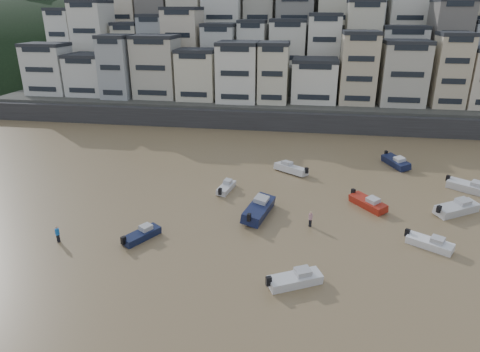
% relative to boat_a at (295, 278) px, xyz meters
% --- Properties ---
extents(sea_strip, '(340.00, 340.00, 0.00)m').
position_rel_boat_a_xyz_m(sea_strip, '(-120.19, 128.91, -0.68)').
color(sea_strip, '#41505C').
rests_on(sea_strip, ground).
extents(harbor_wall, '(140.00, 3.00, 3.50)m').
position_rel_boat_a_xyz_m(harbor_wall, '(-0.19, 48.91, 1.06)').
color(harbor_wall, '#38383A').
rests_on(harbor_wall, ground).
extents(hillside, '(141.04, 66.00, 50.00)m').
position_rel_boat_a_xyz_m(hillside, '(4.54, 88.75, 12.32)').
color(hillside, '#4C4C47').
rests_on(hillside, ground).
extents(headland, '(216.00, 135.00, 53.33)m').
position_rel_boat_a_xyz_m(headland, '(-105.19, 118.90, -0.67)').
color(headland, black).
rests_on(headland, ground).
extents(boat_a, '(5.25, 3.82, 1.38)m').
position_rel_boat_a_xyz_m(boat_a, '(0.00, 0.00, 0.00)').
color(boat_a, silver).
rests_on(boat_a, ground).
extents(boat_b, '(4.81, 3.73, 1.28)m').
position_rel_boat_a_xyz_m(boat_b, '(12.68, 8.09, -0.05)').
color(boat_b, white).
rests_on(boat_b, ground).
extents(boat_c, '(3.61, 7.27, 1.90)m').
position_rel_boat_a_xyz_m(boat_c, '(-4.52, 12.40, 0.26)').
color(boat_c, '#151D44').
rests_on(boat_c, ground).
extents(boat_d, '(6.08, 4.88, 1.63)m').
position_rel_boat_a_xyz_m(boat_d, '(17.52, 16.35, 0.12)').
color(boat_d, silver).
rests_on(boat_d, ground).
extents(boat_e, '(4.63, 5.26, 1.45)m').
position_rel_boat_a_xyz_m(boat_e, '(7.80, 16.41, 0.03)').
color(boat_e, maroon).
rests_on(boat_e, ground).
extents(boat_f, '(2.18, 4.59, 1.20)m').
position_rel_boat_a_xyz_m(boat_f, '(-9.41, 18.58, -0.09)').
color(boat_f, silver).
rests_on(boat_f, ground).
extents(boat_g, '(5.92, 4.97, 1.61)m').
position_rel_boat_a_xyz_m(boat_g, '(21.10, 23.19, 0.11)').
color(boat_g, silver).
rests_on(boat_g, ground).
extents(boat_h, '(5.55, 4.54, 1.50)m').
position_rel_boat_a_xyz_m(boat_h, '(-1.57, 26.39, 0.06)').
color(boat_h, silver).
rests_on(boat_h, ground).
extents(boat_i, '(3.95, 6.07, 1.58)m').
position_rel_boat_a_xyz_m(boat_i, '(13.47, 31.46, 0.10)').
color(boat_i, '#131A3B').
rests_on(boat_i, ground).
extents(boat_j, '(3.55, 4.68, 1.24)m').
position_rel_boat_a_xyz_m(boat_j, '(-15.54, 5.26, -0.07)').
color(boat_j, '#141C3E').
rests_on(boat_j, ground).
extents(person_blue, '(0.44, 0.44, 1.74)m').
position_rel_boat_a_xyz_m(person_blue, '(-23.50, 3.40, 0.18)').
color(person_blue, blue).
rests_on(person_blue, ground).
extents(person_pink, '(0.44, 0.44, 1.74)m').
position_rel_boat_a_xyz_m(person_pink, '(1.20, 10.64, 0.18)').
color(person_pink, '#B98391').
rests_on(person_pink, ground).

